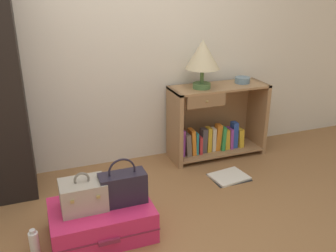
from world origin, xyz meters
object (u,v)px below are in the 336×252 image
at_px(train_case, 83,195).
at_px(handbag, 123,187).
at_px(bookshelf, 215,123).
at_px(bottle, 34,243).
at_px(suitcase_large, 102,220).
at_px(bowl, 242,80).
at_px(open_book_on_floor, 229,177).
at_px(table_lamp, 203,56).

xyz_separation_m(train_case, handbag, (0.27, -0.03, 0.02)).
distance_m(bookshelf, handbag, 1.50).
height_order(handbag, bottle, handbag).
xyz_separation_m(suitcase_large, train_case, (-0.11, 0.02, 0.22)).
distance_m(suitcase_large, handbag, 0.28).
bearing_deg(bowl, open_book_on_floor, -127.23).
distance_m(train_case, handbag, 0.27).
relative_size(table_lamp, handbag, 1.35).
bearing_deg(bottle, table_lamp, 29.50).
bearing_deg(bowl, table_lamp, -175.71).
xyz_separation_m(bookshelf, table_lamp, (-0.18, -0.03, 0.70)).
height_order(table_lamp, handbag, table_lamp).
xyz_separation_m(bookshelf, open_book_on_floor, (-0.10, -0.51, -0.33)).
distance_m(train_case, bottle, 0.43).
bearing_deg(suitcase_large, table_lamp, 36.75).
distance_m(handbag, open_book_on_floor, 1.21).
bearing_deg(handbag, bowl, 31.87).
xyz_separation_m(table_lamp, train_case, (-1.27, -0.85, -0.71)).
bearing_deg(bookshelf, train_case, -148.56).
relative_size(table_lamp, open_book_on_floor, 1.30).
bearing_deg(suitcase_large, open_book_on_floor, 17.76).
distance_m(bookshelf, suitcase_large, 1.64).
bearing_deg(train_case, handbag, -5.38).
xyz_separation_m(suitcase_large, handbag, (0.16, -0.01, 0.23)).
height_order(bowl, bottle, bowl).
bearing_deg(train_case, open_book_on_floor, 15.78).
bearing_deg(bookshelf, open_book_on_floor, -101.06).
bearing_deg(handbag, open_book_on_floor, 20.60).
height_order(bookshelf, bottle, bookshelf).
height_order(bowl, suitcase_large, bowl).
xyz_separation_m(bowl, handbag, (-1.47, -0.91, -0.41)).
bearing_deg(open_book_on_floor, bowl, 52.77).
bearing_deg(open_book_on_floor, train_case, -164.22).
relative_size(table_lamp, train_case, 1.51).
relative_size(train_case, bottle, 1.64).
bearing_deg(bottle, handbag, 3.45).
bearing_deg(bookshelf, bowl, 0.14).
bearing_deg(bottle, bookshelf, 27.85).
bearing_deg(table_lamp, bowl, 4.29).
bearing_deg(open_book_on_floor, suitcase_large, -162.24).
distance_m(bowl, train_case, 2.00).
bearing_deg(suitcase_large, handbag, -3.14).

